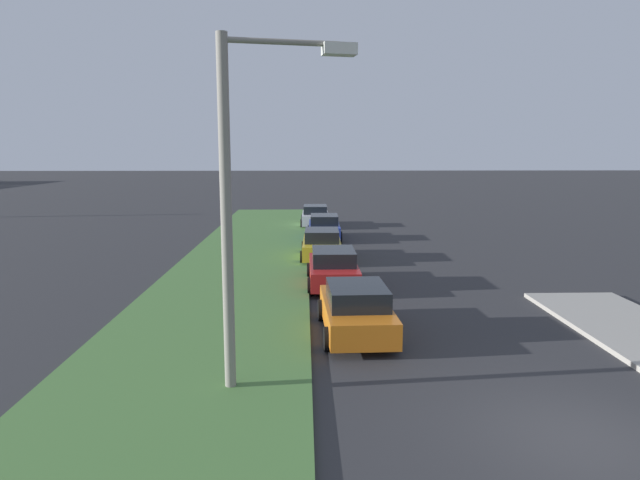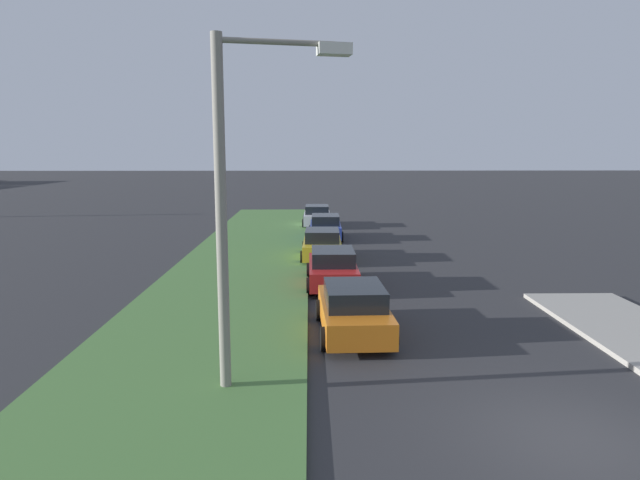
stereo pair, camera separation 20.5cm
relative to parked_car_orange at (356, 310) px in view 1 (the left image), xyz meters
The scene contains 8 objects.
ground 7.04m from the parked_car_orange, 149.75° to the right, with size 300.00×300.00×0.00m, color #2D2D30.
grass_median 5.89m from the parked_car_orange, 47.52° to the left, with size 60.00×6.00×0.12m, color #477238.
parked_car_orange is the anchor object (origin of this frame).
parked_car_red 5.79m from the parked_car_orange, ahead, with size 4.30×2.03×1.47m.
parked_car_yellow 11.34m from the parked_car_orange, ahead, with size 4.34×2.10×1.47m.
parked_car_blue 17.64m from the parked_car_orange, ahead, with size 4.33×2.08×1.47m.
parked_car_white 23.64m from the parked_car_orange, ahead, with size 4.33×2.07×1.47m.
streetlight 5.87m from the parked_car_orange, 143.31° to the left, with size 0.80×2.86×7.50m.
Camera 1 is at (-9.20, 4.99, 5.14)m, focal length 31.19 mm.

